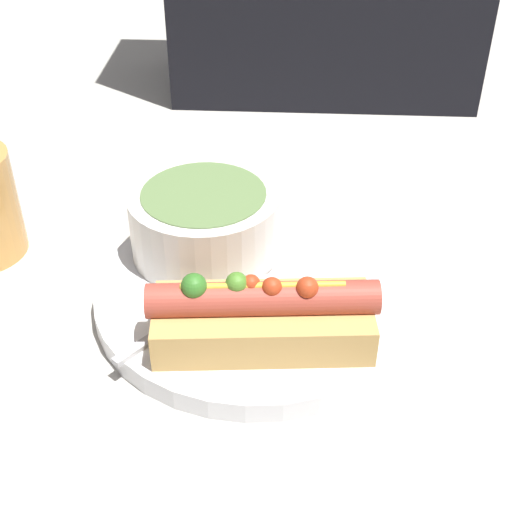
# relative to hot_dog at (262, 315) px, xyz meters

# --- Properties ---
(ground_plane) EXTENTS (4.00, 4.00, 0.00)m
(ground_plane) POSITION_rel_hot_dog_xyz_m (-0.01, 0.06, -0.04)
(ground_plane) COLOR #BCB7AD
(dinner_plate) EXTENTS (0.25, 0.25, 0.02)m
(dinner_plate) POSITION_rel_hot_dog_xyz_m (-0.01, 0.06, -0.03)
(dinner_plate) COLOR white
(dinner_plate) RESTS_ON ground_plane
(hot_dog) EXTENTS (0.16, 0.07, 0.06)m
(hot_dog) POSITION_rel_hot_dog_xyz_m (0.00, 0.00, 0.00)
(hot_dog) COLOR tan
(hot_dog) RESTS_ON dinner_plate
(soup_bowl) EXTENTS (0.12, 0.12, 0.06)m
(soup_bowl) POSITION_rel_hot_dog_xyz_m (-0.05, 0.10, 0.01)
(soup_bowl) COLOR silver
(soup_bowl) RESTS_ON dinner_plate
(spoon) EXTENTS (0.11, 0.14, 0.01)m
(spoon) POSITION_rel_hot_dog_xyz_m (-0.02, 0.06, -0.02)
(spoon) COLOR #B7B7BC
(spoon) RESTS_ON dinner_plate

